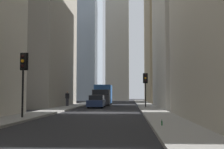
# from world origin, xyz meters

# --- Properties ---
(ground_plane) EXTENTS (135.00, 135.00, 0.00)m
(ground_plane) POSITION_xyz_m (0.00, 0.00, 0.00)
(ground_plane) COLOR black
(sidewalk_right) EXTENTS (90.00, 2.20, 0.14)m
(sidewalk_right) POSITION_xyz_m (0.00, 4.50, 0.07)
(sidewalk_right) COLOR gray
(sidewalk_right) RESTS_ON ground_plane
(sidewalk_left) EXTENTS (90.00, 2.20, 0.14)m
(sidewalk_left) POSITION_xyz_m (0.00, -4.50, 0.07)
(sidewalk_left) COLOR gray
(sidewalk_left) RESTS_ON ground_plane
(building_left_midfar) EXTENTS (15.34, 10.50, 24.08)m
(building_left_midfar) POSITION_xyz_m (8.69, -10.59, 12.05)
(building_left_midfar) COLOR #B7B2A5
(building_left_midfar) RESTS_ON ground_plane
(building_left_far) EXTENTS (19.14, 10.00, 24.31)m
(building_left_far) POSITION_xyz_m (30.48, -10.60, 12.16)
(building_left_far) COLOR #9E8966
(building_left_far) RESTS_ON ground_plane
(building_right_midfar) EXTENTS (15.10, 10.50, 24.12)m
(building_right_midfar) POSITION_xyz_m (11.11, 10.59, 12.07)
(building_right_midfar) COLOR gray
(building_right_midfar) RESTS_ON ground_plane
(church_spire) EXTENTS (5.94, 5.94, 36.98)m
(church_spire) POSITION_xyz_m (44.53, 0.47, 19.26)
(church_spire) COLOR #B7B2A5
(church_spire) RESTS_ON ground_plane
(delivery_truck) EXTENTS (6.46, 2.25, 2.84)m
(delivery_truck) POSITION_xyz_m (16.23, 1.40, 1.46)
(delivery_truck) COLOR #285699
(delivery_truck) RESTS_ON ground_plane
(sedan_navy) EXTENTS (4.30, 1.78, 1.42)m
(sedan_navy) POSITION_xyz_m (8.51, 1.40, 0.66)
(sedan_navy) COLOR navy
(sedan_navy) RESTS_ON ground_plane
(traffic_light_foreground) EXTENTS (0.43, 0.52, 4.00)m
(traffic_light_foreground) POSITION_xyz_m (-7.48, 4.17, 3.08)
(traffic_light_foreground) COLOR black
(traffic_light_foreground) RESTS_ON sidewalk_right
(traffic_light_midblock) EXTENTS (0.43, 0.52, 3.69)m
(traffic_light_midblock) POSITION_xyz_m (6.83, -4.10, 2.84)
(traffic_light_midblock) COLOR black
(traffic_light_midblock) RESTS_ON sidewalk_left
(pedestrian) EXTENTS (0.26, 0.44, 1.76)m
(pedestrian) POSITION_xyz_m (9.63, 5.04, 1.10)
(pedestrian) COLOR #33333D
(pedestrian) RESTS_ON sidewalk_right
(discarded_bottle) EXTENTS (0.07, 0.07, 0.27)m
(discarded_bottle) POSITION_xyz_m (-11.65, -3.87, 0.25)
(discarded_bottle) COLOR #236033
(discarded_bottle) RESTS_ON sidewalk_left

